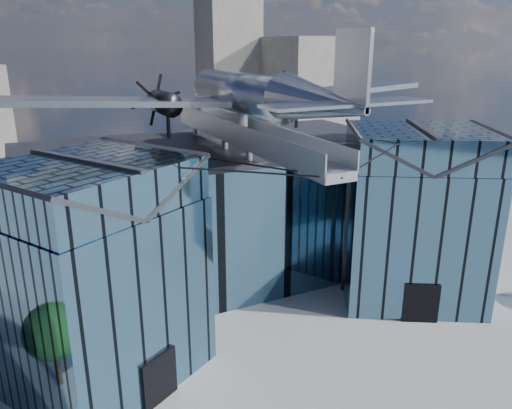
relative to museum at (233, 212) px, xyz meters
name	(u,v)px	position (x,y,z in m)	size (l,w,h in m)	color
ground_plane	(270,319)	(0.00, -5.82, -5.54)	(120.00, 120.00, 0.00)	gray
museum	(233,212)	(0.00, 0.00, 0.00)	(32.88, 24.50, 17.60)	#446D8B
bg_towers	(120,93)	(1.45, 44.67, 4.47)	(77.00, 24.50, 26.00)	slate
tree_side_e	(390,187)	(19.78, 6.11, -2.24)	(3.69, 3.69, 4.87)	#321E14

